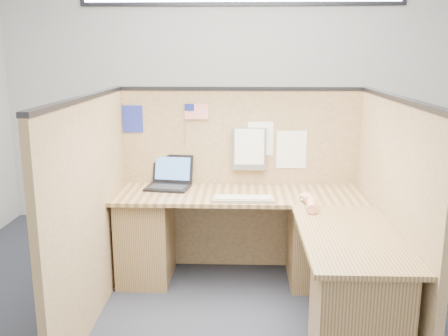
{
  "coord_description": "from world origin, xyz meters",
  "views": [
    {
      "loc": [
        0.01,
        -3.06,
        1.8
      ],
      "look_at": [
        -0.12,
        0.5,
        0.97
      ],
      "focal_mm": 40.0,
      "sensor_mm": 36.0,
      "label": 1
    }
  ],
  "objects_px": {
    "l_desk": "(265,254)",
    "mouse": "(306,199)",
    "laptop": "(169,179)",
    "keyboard": "(243,199)"
  },
  "relations": [
    {
      "from": "l_desk",
      "to": "mouse",
      "type": "bearing_deg",
      "value": 31.74
    },
    {
      "from": "l_desk",
      "to": "laptop",
      "type": "xyz_separation_m",
      "value": [
        -0.76,
        0.57,
        0.4
      ]
    },
    {
      "from": "l_desk",
      "to": "keyboard",
      "type": "distance_m",
      "value": 0.43
    },
    {
      "from": "laptop",
      "to": "mouse",
      "type": "xyz_separation_m",
      "value": [
        1.07,
        -0.38,
        -0.04
      ]
    },
    {
      "from": "keyboard",
      "to": "mouse",
      "type": "bearing_deg",
      "value": -0.3
    },
    {
      "from": "mouse",
      "to": "keyboard",
      "type": "bearing_deg",
      "value": 180.0
    },
    {
      "from": "laptop",
      "to": "keyboard",
      "type": "relative_size",
      "value": 0.81
    },
    {
      "from": "keyboard",
      "to": "mouse",
      "type": "distance_m",
      "value": 0.46
    },
    {
      "from": "laptop",
      "to": "mouse",
      "type": "height_order",
      "value": "laptop"
    },
    {
      "from": "l_desk",
      "to": "mouse",
      "type": "height_order",
      "value": "mouse"
    }
  ]
}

